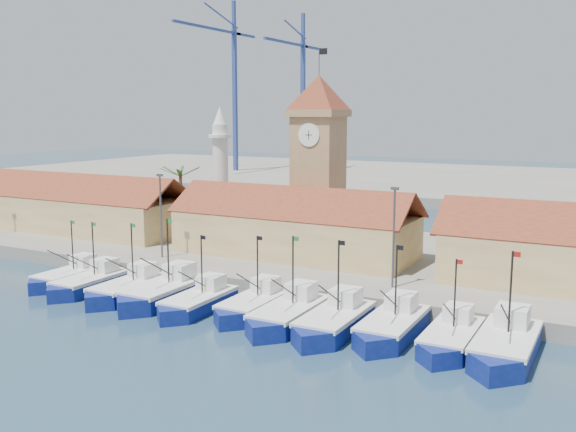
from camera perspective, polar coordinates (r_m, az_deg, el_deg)
The scene contains 22 objects.
ground at distance 54.94m, azimuth -9.17°, elevation -8.90°, with size 400.00×400.00×0.00m, color #1C344D.
quay at distance 74.57m, azimuth 2.00°, elevation -3.39°, with size 140.00×32.00×1.50m, color gray.
terminal at distance 155.61m, azimuth 16.02°, elevation 2.89°, with size 240.00×80.00×2.00m, color gray.
boat_0 at distance 67.74m, azimuth -18.99°, elevation -5.22°, with size 3.26×8.92×6.75m.
boat_1 at distance 64.59m, azimuth -17.32°, elevation -5.80°, with size 3.39×9.27×7.02m.
boat_2 at distance 61.31m, azimuth -14.12°, elevation -6.42°, with size 3.52×9.65×7.30m.
boat_3 at distance 59.22m, azimuth -11.10°, elevation -6.80°, with size 3.85×10.55×7.98m.
boat_4 at distance 56.23m, azimuth -8.12°, elevation -7.69°, with size 3.34×9.15×6.93m.
boat_5 at distance 54.81m, azimuth -3.16°, elevation -8.04°, with size 3.41×9.34×7.07m.
boat_6 at distance 52.12m, azimuth -0.04°, elevation -8.88°, with size 3.66×10.03×7.59m.
boat_7 at distance 50.47m, azimuth 4.03°, elevation -9.50°, with size 3.68×10.08×7.63m.
boat_8 at distance 49.97m, azimuth 9.14°, elevation -9.81°, with size 3.60×9.86×7.46m.
boat_9 at distance 48.60m, azimuth 14.24°, elevation -10.61°, with size 3.32×9.10×6.88m.
boat_10 at distance 47.78m, azimuth 18.75°, elevation -11.03°, with size 3.82×10.47×7.92m.
hall_left at distance 89.55m, azimuth -17.92°, elevation 0.38°, with size 31.20×10.13×7.61m.
hall_center at distance 70.42m, azimuth 0.59°, elevation -1.44°, with size 27.04×10.13×7.61m.
clock_tower at distance 74.77m, azimuth 2.72°, elevation 5.32°, with size 5.80×5.80×22.70m.
minaret at distance 84.09m, azimuth -6.01°, elevation 4.18°, with size 3.00×3.00×16.30m.
palm_tree at distance 85.75m, azimuth -9.49°, elevation 1.86°, with size 5.60×5.03×8.39m.
lamp_posts at distance 62.85m, azimuth -2.36°, elevation -0.43°, with size 80.70×0.25×9.03m.
crane_blue_far at distance 169.15m, azimuth -5.09°, elevation 12.24°, with size 1.00×35.20×43.29m.
crane_blue_near at distance 166.49m, azimuth 1.17°, elevation 11.50°, with size 1.00×29.53×39.83m.
Camera 1 is at (31.81, -41.49, 16.86)m, focal length 40.00 mm.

